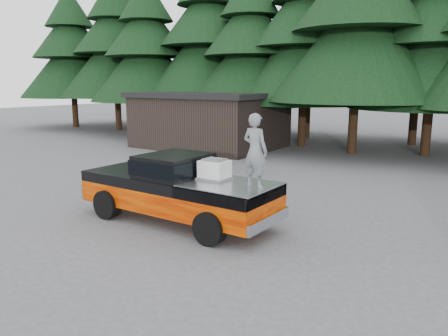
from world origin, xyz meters
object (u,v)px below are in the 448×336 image
Objects in this scene: pickup_truck at (177,199)px; man_on_bed at (255,151)px; air_compressor at (215,170)px; utility_building at (209,120)px.

man_on_bed reaches higher than pickup_truck.
air_compressor is 0.09× the size of utility_building.
air_compressor is at bearing -52.83° from utility_building.
air_compressor is 1.48m from man_on_bed.
air_compressor is (1.16, 0.20, 0.91)m from pickup_truck.
utility_building is at bearing 123.09° from pickup_truck.
air_compressor is at bearing 9.60° from pickup_truck.
air_compressor reaches higher than pickup_truck.
utility_building reaches higher than man_on_bed.
man_on_bed is (2.48, 0.08, 1.58)m from pickup_truck.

